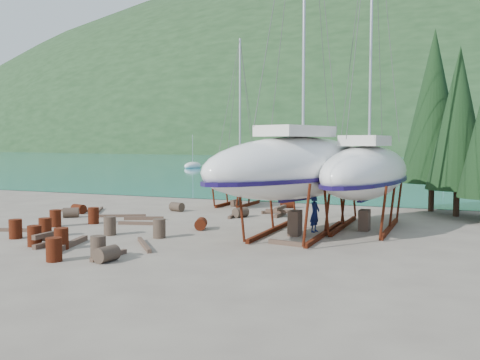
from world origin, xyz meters
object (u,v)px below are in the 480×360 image
at_px(worker, 315,213).
at_px(small_sailboat_shore, 238,178).
at_px(large_sailboat_far, 367,172).
at_px(large_sailboat_near, 299,167).

bearing_deg(worker, small_sailboat_shore, 50.47).
distance_m(large_sailboat_far, small_sailboat_shore, 12.10).
xyz_separation_m(large_sailboat_far, worker, (-2.17, -1.91, -2.00)).
bearing_deg(large_sailboat_far, worker, -133.52).
xyz_separation_m(large_sailboat_near, small_sailboat_shore, (-7.13, 9.50, -1.31)).
xyz_separation_m(large_sailboat_far, small_sailboat_shore, (-9.91, 6.87, -1.02)).
height_order(large_sailboat_far, small_sailboat_shore, large_sailboat_far).
relative_size(large_sailboat_near, large_sailboat_far, 1.12).
bearing_deg(small_sailboat_shore, worker, -42.60).
bearing_deg(small_sailboat_shore, large_sailboat_far, -28.73).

